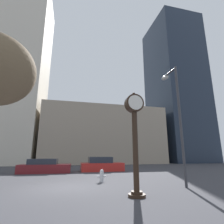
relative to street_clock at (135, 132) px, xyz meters
The scene contains 9 objects.
ground_plane 4.84m from the street_clock, 136.20° to the left, with size 200.00×200.00×0.00m, color #38383D.
building_tall_tower 34.32m from the street_clock, 120.62° to the left, with size 15.91×12.00×34.01m.
building_storefront_row 27.15m from the street_clock, 82.52° to the left, with size 21.53×12.00×10.02m.
building_glass_modern 36.77m from the street_clock, 52.15° to the left, with size 9.73×12.00×33.44m.
street_clock is the anchor object (origin of this frame).
car_maroon 11.83m from the street_clock, 114.15° to the left, with size 4.63×2.09×1.25m.
car_red 11.25m from the street_clock, 86.80° to the left, with size 4.25×1.86×1.40m.
fire_hydrant_near 4.74m from the street_clock, 99.20° to the left, with size 0.55×0.24×0.74m.
street_lamp_right 4.07m from the street_clock, 26.67° to the left, with size 0.36×1.57×6.82m.
Camera 1 is at (0.14, -9.95, 1.68)m, focal length 28.00 mm.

